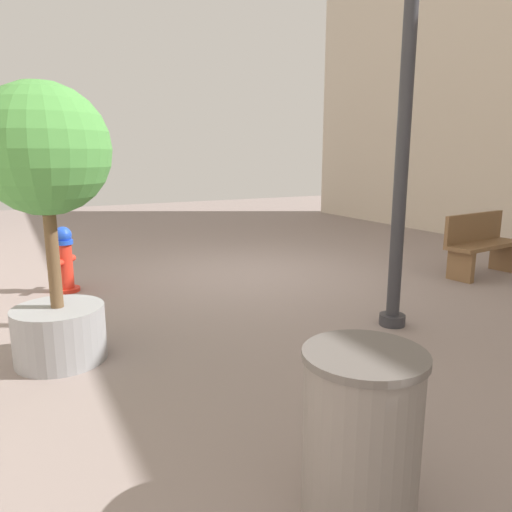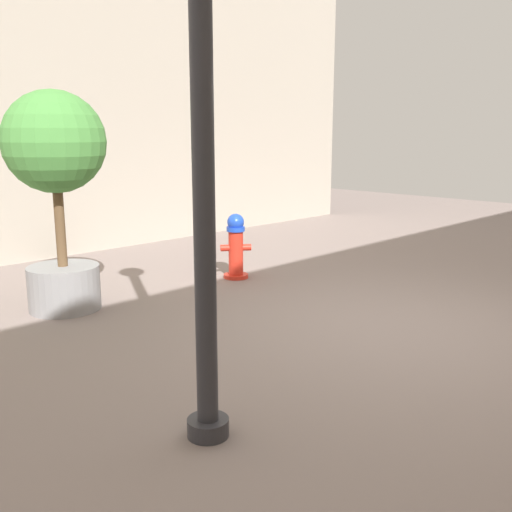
{
  "view_description": "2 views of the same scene",
  "coord_description": "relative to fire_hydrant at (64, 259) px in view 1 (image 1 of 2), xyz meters",
  "views": [
    {
      "loc": [
        3.36,
        6.53,
        1.83
      ],
      "look_at": [
        0.73,
        1.51,
        0.63
      ],
      "focal_mm": 33.67,
      "sensor_mm": 36.0,
      "label": 1
    },
    {
      "loc": [
        -3.01,
        5.07,
        1.98
      ],
      "look_at": [
        1.23,
        0.82,
        0.7
      ],
      "focal_mm": 40.82,
      "sensor_mm": 36.0,
      "label": 2
    }
  ],
  "objects": [
    {
      "name": "planter_tree",
      "position": [
        0.31,
        2.38,
        1.11
      ],
      "size": [
        1.11,
        1.11,
        2.43
      ],
      "color": "gray",
      "rests_on": "ground_plane"
    },
    {
      "name": "street_lamp",
      "position": [
        -3.01,
        3.07,
        2.3
      ],
      "size": [
        0.36,
        0.36,
        4.48
      ],
      "color": "#2D2D33",
      "rests_on": "ground_plane"
    },
    {
      "name": "ground_plane",
      "position": [
        -2.72,
        0.29,
        -0.45
      ],
      "size": [
        23.4,
        23.4,
        0.0
      ],
      "primitive_type": "plane",
      "color": "gray"
    },
    {
      "name": "bench_near",
      "position": [
        -5.8,
        1.98,
        0.04
      ],
      "size": [
        1.48,
        0.6,
        0.95
      ],
      "color": "brown",
      "rests_on": "ground_plane"
    },
    {
      "name": "fire_hydrant",
      "position": [
        0.0,
        0.0,
        0.0
      ],
      "size": [
        0.39,
        0.39,
        0.89
      ],
      "color": "red",
      "rests_on": "ground_plane"
    },
    {
      "name": "trash_bin",
      "position": [
        -0.82,
        5.16,
        0.01
      ],
      "size": [
        0.61,
        0.61,
        0.91
      ],
      "color": "slate",
      "rests_on": "ground_plane"
    }
  ]
}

